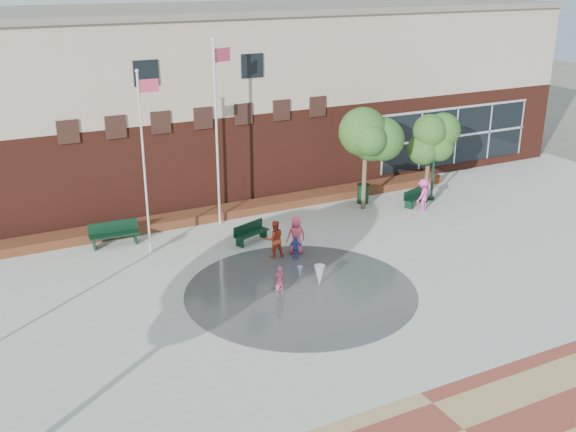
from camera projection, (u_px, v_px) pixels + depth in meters
name	position (u px, v px, depth m)	size (l,w,h in m)	color
ground	(344.00, 329.00, 21.89)	(120.00, 120.00, 0.00)	#666056
plaza_concrete	(288.00, 281.00, 25.22)	(46.00, 18.00, 0.01)	#A8A8A0
splash_pad	(301.00, 292.00, 24.39)	(8.40, 8.40, 0.01)	#383A3D
library_building	(169.00, 99.00, 34.86)	(44.40, 10.40, 9.20)	#512017
flower_bed	(214.00, 218.00, 31.56)	(26.00, 1.20, 0.40)	maroon
flagpole_left	(144.00, 155.00, 26.34)	(0.88, 0.14, 7.47)	white
flagpole_right	(217.00, 124.00, 29.23)	(0.97, 0.43, 8.33)	white
lamp_right	(434.00, 158.00, 33.27)	(0.37, 0.37, 3.52)	black
bench_left	(115.00, 238.00, 28.31)	(2.09, 0.70, 1.04)	black
bench_mid	(251.00, 236.00, 28.67)	(1.75, 1.03, 0.85)	black
bench_right	(416.00, 200.00, 33.15)	(1.71, 0.99, 0.83)	black
trash_can	(363.00, 194.00, 33.39)	(0.61, 0.61, 1.00)	black
tree_mid	(366.00, 135.00, 31.49)	(2.98, 2.98, 5.03)	#463B28
tree_small_right	(430.00, 138.00, 33.66)	(2.42, 2.42, 4.13)	#463B28
water_jet_a	(319.00, 286.00, 24.79)	(0.41, 0.41, 0.80)	white
water_jet_b	(300.00, 279.00, 25.39)	(0.21, 0.21, 0.48)	white
child_splash	(279.00, 281.00, 23.99)	(0.40, 0.26, 1.10)	#CF4572
adult_red	(275.00, 239.00, 27.02)	(0.77, 0.60, 1.59)	red
adult_pink	(296.00, 235.00, 27.38)	(0.78, 0.51, 1.60)	#ED4562
child_blue	(296.00, 248.00, 26.91)	(0.59, 0.24, 1.00)	#2F4EB0
person_bench	(423.00, 195.00, 32.25)	(1.04, 0.60, 1.60)	#DD3FA6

